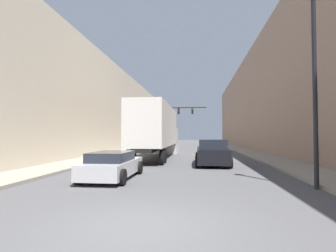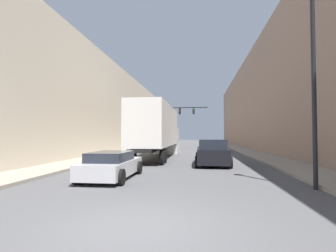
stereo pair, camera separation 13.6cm
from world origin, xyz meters
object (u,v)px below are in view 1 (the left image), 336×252
Objects in this scene: suv_car at (212,153)px; traffic_signal_gantry at (167,117)px; semi_truck at (158,130)px; sedan_car at (113,165)px; street_lamp at (314,52)px.

traffic_signal_gantry reaches higher than suv_car.
semi_truck is at bearing 131.43° from suv_car.
suv_car is at bearing -75.24° from traffic_signal_gantry.
sedan_car is 0.55× the size of street_lamp.
traffic_signal_gantry is at bearing 91.44° from sedan_car.
suv_car is at bearing 51.38° from sedan_car.
traffic_signal_gantry is at bearing 104.76° from suv_car.
sedan_car is at bearing 170.02° from street_lamp.
suv_car is 0.58× the size of traffic_signal_gantry.
traffic_signal_gantry is at bearing 107.41° from street_lamp.
traffic_signal_gantry is 29.04m from street_lamp.
sedan_car is (-0.37, -10.82, -1.79)m from semi_truck.
sedan_car is 0.54× the size of traffic_signal_gantry.
traffic_signal_gantry is (-0.66, 26.29, 3.91)m from sedan_car.
sedan_car is 0.92× the size of suv_car.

